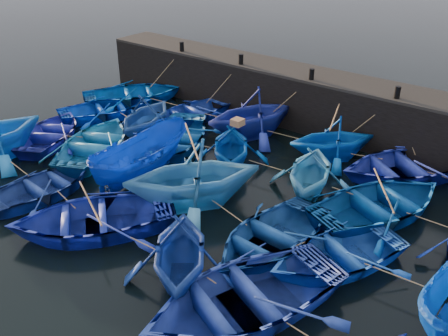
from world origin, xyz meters
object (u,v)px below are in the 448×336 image
Objects in this scene: wooden_crate at (238,122)px; boat_0 at (134,93)px; boat_8 at (175,138)px; boat_13 at (51,132)px.

boat_0 is at bearing 163.89° from wooden_crate.
wooden_crate is (3.25, 0.28, 1.50)m from boat_8.
wooden_crate reaches higher than boat_8.
boat_0 reaches higher than boat_8.
boat_8 is 3.59m from wooden_crate.
boat_0 is 1.18× the size of boat_13.
boat_0 is at bearing 125.42° from boat_8.
wooden_crate is at bearing -23.09° from boat_8.
boat_0 is 5.87m from boat_13.
boat_8 is at bearing -175.04° from wooden_crate.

